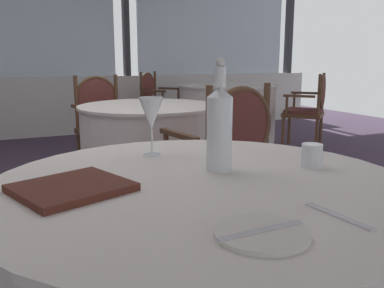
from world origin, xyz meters
name	(u,v)px	position (x,y,z in m)	size (l,w,h in m)	color
ground_plane	(61,232)	(0.00, 0.00, 0.00)	(12.54, 12.54, 0.00)	#47384C
window_wall_far	(20,53)	(0.00, 3.62, 1.19)	(9.65, 0.14, 2.98)	silver
side_plate	(261,233)	(0.16, -2.02, 0.77)	(0.19, 0.19, 0.01)	silver
butter_knife	(261,231)	(0.16, -2.02, 0.77)	(0.20, 0.02, 0.00)	silver
dinner_fork	(338,216)	(0.37, -2.01, 0.77)	(0.18, 0.02, 0.00)	silver
water_bottle	(219,126)	(0.32, -1.55, 0.90)	(0.08, 0.08, 0.34)	white
wine_glass	(151,115)	(0.20, -1.27, 0.91)	(0.09, 0.09, 0.21)	white
water_tumbler	(312,156)	(0.61, -1.64, 0.80)	(0.07, 0.07, 0.08)	white
menu_book	(72,188)	(-0.13, -1.58, 0.77)	(0.27, 0.24, 0.02)	#512319
background_table_1	(149,154)	(0.72, 0.31, 0.38)	(1.05, 1.05, 0.76)	white
dining_chair_1_0	(226,154)	(0.86, -0.63, 0.57)	(0.59, 0.53, 0.97)	brown
dining_chair_1_1	(102,118)	(0.57, 1.25, 0.56)	(0.59, 0.53, 0.95)	brown
background_table_2	(227,114)	(2.46, 2.17, 0.38)	(1.32, 1.32, 0.76)	white
dining_chair_2_0	(156,99)	(1.73, 2.98, 0.54)	(0.66, 0.66, 0.92)	brown
dining_chair_2_1	(311,105)	(3.18, 1.36, 0.54)	(0.66, 0.66, 0.93)	brown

